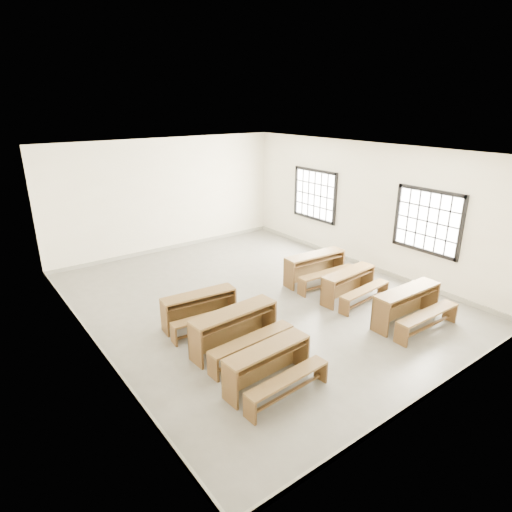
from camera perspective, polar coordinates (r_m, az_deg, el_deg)
room at (r=8.91m, az=0.47°, el=7.05°), size 8.50×8.50×3.20m
desk_set_0 at (r=6.67m, az=1.82°, el=-14.23°), size 1.51×0.84×0.66m
desk_set_1 at (r=7.54m, az=-2.69°, el=-9.49°), size 1.68×0.94×0.74m
desk_set_2 at (r=8.39m, az=-7.44°, el=-6.77°), size 1.52×0.89×0.66m
desk_set_3 at (r=8.88m, az=19.68°, el=-6.04°), size 1.60×0.86×0.71m
desk_set_4 at (r=9.60m, az=12.42°, el=-3.55°), size 1.51×0.87×0.65m
desk_set_5 at (r=10.34m, az=8.00°, el=-1.33°), size 1.63×0.92×0.71m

